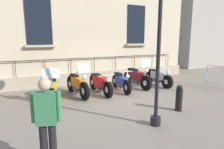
{
  "coord_description": "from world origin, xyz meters",
  "views": [
    {
      "loc": [
        7.32,
        -3.58,
        2.34
      ],
      "look_at": [
        -0.12,
        0.0,
        0.8
      ],
      "focal_mm": 31.2,
      "sensor_mm": 36.0,
      "label": 1
    }
  ],
  "objects": [
    {
      "name": "bollard",
      "position": [
        2.79,
        1.02,
        0.43
      ],
      "size": [
        0.22,
        0.22,
        0.86
      ],
      "color": "black",
      "rests_on": "ground_plane"
    },
    {
      "name": "lamppost",
      "position": [
        3.33,
        -0.34,
        3.26
      ],
      "size": [
        0.37,
        1.07,
        4.52
      ],
      "color": "black",
      "rests_on": "ground_plane"
    },
    {
      "name": "pedestrian_standing",
      "position": [
        3.86,
        -3.21,
        0.94
      ],
      "size": [
        0.32,
        0.51,
        1.67
      ],
      "color": "black",
      "rests_on": "ground_plane"
    },
    {
      "name": "motorcycle_maroon",
      "position": [
        -0.42,
        1.47,
        0.48
      ],
      "size": [
        2.1,
        0.68,
        1.42
      ],
      "color": "black",
      "rests_on": "ground_plane"
    },
    {
      "name": "motorcycle_orange",
      "position": [
        -0.28,
        -1.5,
        0.47
      ],
      "size": [
        2.12,
        0.54,
        1.42
      ],
      "color": "black",
      "rests_on": "ground_plane"
    },
    {
      "name": "motorcycle_silver",
      "position": [
        -0.26,
        2.61,
        0.41
      ],
      "size": [
        1.98,
        0.62,
        0.97
      ],
      "color": "black",
      "rests_on": "ground_plane"
    },
    {
      "name": "motorcycle_blue",
      "position": [
        -0.19,
        0.49,
        0.4
      ],
      "size": [
        1.98,
        0.58,
        0.99
      ],
      "color": "black",
      "rests_on": "ground_plane"
    },
    {
      "name": "motorcycle_yellow",
      "position": [
        -0.19,
        -2.51,
        0.42
      ],
      "size": [
        1.93,
        0.77,
        1.32
      ],
      "color": "black",
      "rests_on": "ground_plane"
    },
    {
      "name": "building_facade",
      "position": [
        -2.68,
        0.0,
        4.01
      ],
      "size": [
        0.82,
        11.91,
        8.22
      ],
      "color": "#C6B28E",
      "rests_on": "ground_plane"
    },
    {
      "name": "motorcycle_red",
      "position": [
        -0.24,
        -0.51,
        0.45
      ],
      "size": [
        2.22,
        0.71,
        0.91
      ],
      "color": "black",
      "rests_on": "ground_plane"
    },
    {
      "name": "ground_plane",
      "position": [
        0.0,
        0.0,
        0.0
      ],
      "size": [
        60.0,
        60.0,
        0.0
      ],
      "primitive_type": "plane",
      "color": "gray"
    }
  ]
}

